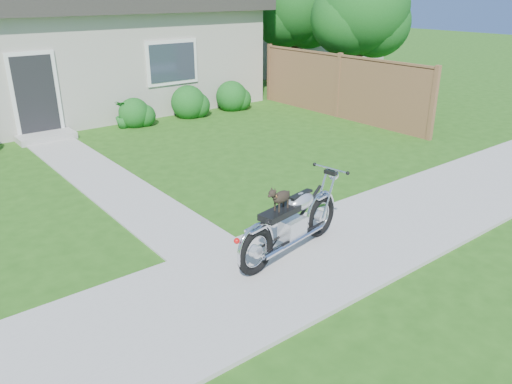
# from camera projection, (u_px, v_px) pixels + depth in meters

# --- Properties ---
(ground) EXTENTS (80.00, 80.00, 0.00)m
(ground) POSITION_uv_depth(u_px,v_px,m) (327.00, 249.00, 7.51)
(ground) COLOR #235114
(ground) RESTS_ON ground
(sidewalk) EXTENTS (24.00, 2.20, 0.04)m
(sidewalk) POSITION_uv_depth(u_px,v_px,m) (327.00, 248.00, 7.50)
(sidewalk) COLOR #9E9B93
(sidewalk) RESTS_ON ground
(walkway) EXTENTS (1.20, 8.00, 0.03)m
(walkway) POSITION_uv_depth(u_px,v_px,m) (101.00, 178.00, 10.29)
(walkway) COLOR #9E9B93
(walkway) RESTS_ON ground
(house) EXTENTS (12.60, 7.03, 4.50)m
(house) POSITION_uv_depth(u_px,v_px,m) (52.00, 40.00, 15.43)
(house) COLOR #ADA89C
(house) RESTS_ON ground
(fence) EXTENTS (0.12, 6.62, 1.90)m
(fence) POSITION_uv_depth(u_px,v_px,m) (338.00, 86.00, 14.95)
(fence) COLOR brown
(fence) RESTS_ON ground
(tree_near) EXTENTS (3.02, 3.02, 4.64)m
(tree_near) POSITION_uv_depth(u_px,v_px,m) (366.00, 11.00, 16.02)
(tree_near) COLOR #3D2B1C
(tree_near) RESTS_ON ground
(tree_far) EXTENTS (3.07, 3.07, 4.70)m
(tree_far) POSITION_uv_depth(u_px,v_px,m) (300.00, 7.00, 18.36)
(tree_far) COLOR #3D2B1C
(tree_far) RESTS_ON ground
(shrub_row) EXTENTS (10.96, 1.13, 1.13)m
(shrub_row) POSITION_uv_depth(u_px,v_px,m) (85.00, 118.00, 13.27)
(shrub_row) COLOR #155218
(shrub_row) RESTS_ON ground
(potted_plant_right) EXTENTS (0.58, 0.58, 0.77)m
(potted_plant_right) POSITION_uv_depth(u_px,v_px,m) (123.00, 114.00, 13.94)
(potted_plant_right) COLOR #1B621F
(potted_plant_right) RESTS_ON ground
(motorcycle_with_dog) EXTENTS (2.21, 0.71, 1.12)m
(motorcycle_with_dog) POSITION_uv_depth(u_px,v_px,m) (293.00, 221.00, 7.15)
(motorcycle_with_dog) COLOR black
(motorcycle_with_dog) RESTS_ON sidewalk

